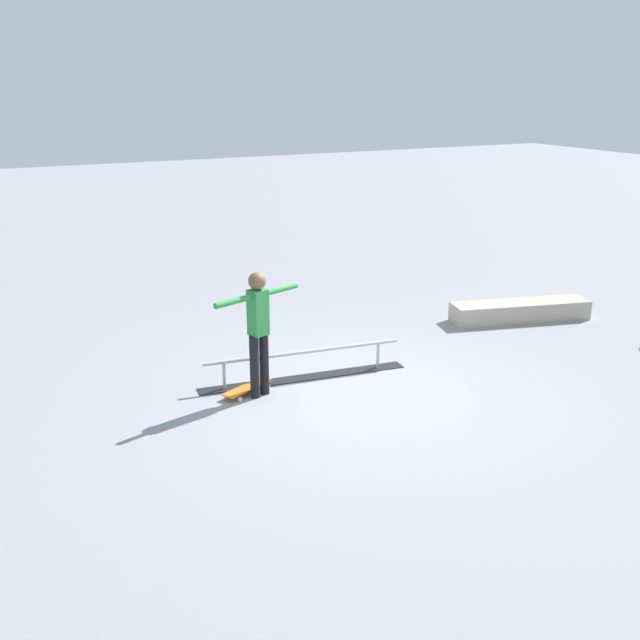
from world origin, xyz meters
name	(u,v)px	position (x,y,z in m)	size (l,w,h in m)	color
ground_plane	(360,393)	(0.00, 0.00, 0.00)	(60.00, 60.00, 0.00)	gray
grind_rail	(304,366)	(0.45, -0.80, 0.18)	(2.99, 0.59, 0.41)	black
skate_ledge	(520,311)	(-4.04, -1.50, 0.16)	(2.42, 0.54, 0.33)	#B2A893
skater_main	(258,325)	(1.23, -0.53, 0.98)	(1.31, 0.51, 1.68)	black
skateboard_main	(248,388)	(1.34, -0.68, 0.07)	(0.81, 0.52, 0.09)	orange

